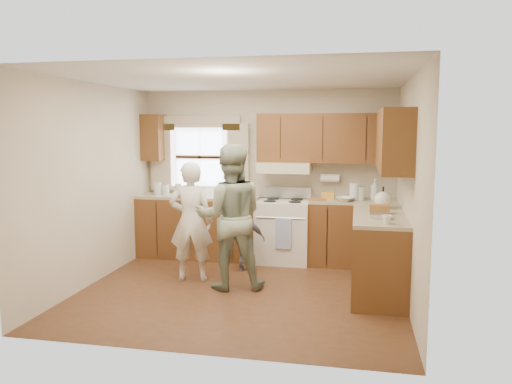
% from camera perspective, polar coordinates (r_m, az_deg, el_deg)
% --- Properties ---
extents(room, '(3.80, 3.80, 3.80)m').
position_cam_1_polar(room, '(5.84, -1.74, 0.51)').
color(room, '#492816').
rests_on(room, ground).
extents(kitchen_fixtures, '(3.80, 2.25, 2.15)m').
position_cam_1_polar(kitchen_fixtures, '(6.85, 5.34, -1.99)').
color(kitchen_fixtures, '#46280F').
rests_on(kitchen_fixtures, ground).
extents(stove, '(0.76, 0.67, 1.07)m').
position_cam_1_polar(stove, '(7.31, 3.15, -4.35)').
color(stove, silver).
rests_on(stove, ground).
extents(woman_left, '(0.61, 0.45, 1.53)m').
position_cam_1_polar(woman_left, '(6.41, -7.43, -3.33)').
color(woman_left, white).
rests_on(woman_left, ground).
extents(woman_right, '(0.99, 0.86, 1.75)m').
position_cam_1_polar(woman_right, '(6.04, -2.98, -2.86)').
color(woman_right, '#233C24').
rests_on(woman_right, ground).
extents(child, '(0.53, 0.28, 0.87)m').
position_cam_1_polar(child, '(6.83, -1.13, -5.46)').
color(child, slate).
rests_on(child, ground).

